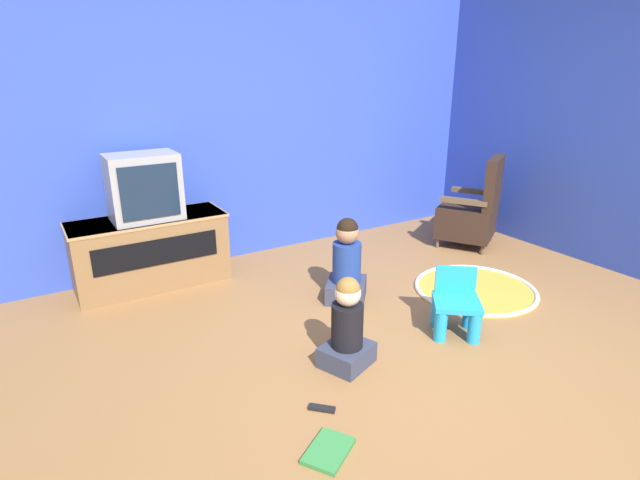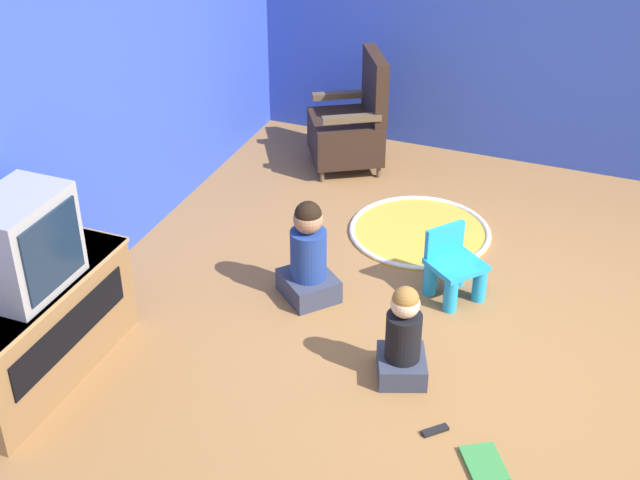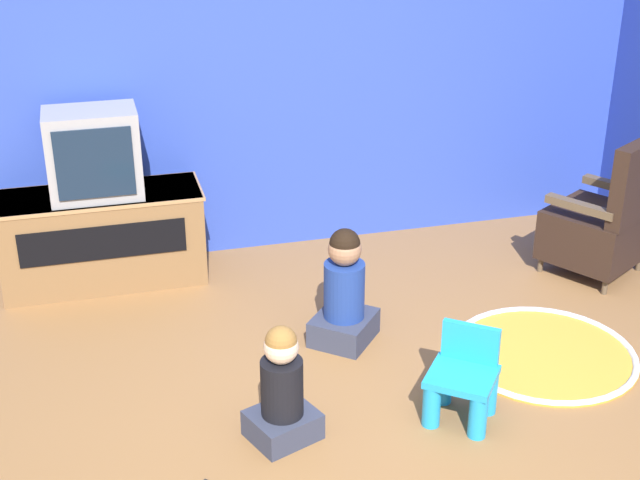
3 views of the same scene
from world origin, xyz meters
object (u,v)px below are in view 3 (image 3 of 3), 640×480
tv_cabinet (103,236)px  child_watching_left (282,391)px  black_armchair (602,223)px  child_watching_center (345,293)px  yellow_kid_chair (462,383)px  television (93,154)px

tv_cabinet → child_watching_left: same height
black_armchair → child_watching_center: (-1.85, -0.38, -0.06)m
child_watching_left → black_armchair: bearing=4.9°
tv_cabinet → yellow_kid_chair: size_ratio=2.78×
television → black_armchair: size_ratio=0.58×
tv_cabinet → child_watching_center: child_watching_center is taller
tv_cabinet → child_watching_center: (1.27, -1.12, -0.02)m
child_watching_center → child_watching_left: bearing=-173.8°
yellow_kid_chair → child_watching_center: 0.93m
tv_cabinet → black_armchair: size_ratio=1.34×
yellow_kid_chair → television: bearing=168.1°
tv_cabinet → television: 0.56m
child_watching_left → child_watching_center: (0.54, 0.79, 0.04)m
tv_cabinet → child_watching_left: size_ratio=2.11×
television → tv_cabinet: bearing=90.0°
tv_cabinet → yellow_kid_chair: tv_cabinet is taller
tv_cabinet → yellow_kid_chair: bearing=-50.7°
child_watching_left → child_watching_center: 0.96m
television → child_watching_center: bearing=-40.6°
tv_cabinet → child_watching_left: 2.05m
black_armchair → child_watching_center: black_armchair is taller
tv_cabinet → child_watching_center: 1.70m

